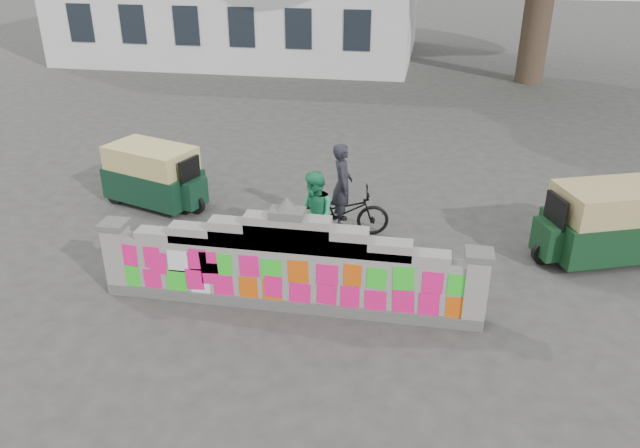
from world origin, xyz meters
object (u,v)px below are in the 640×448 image
object	(u,v)px
cyclist_rider	(342,196)
rickshaw_left	(155,175)
rickshaw_right	(608,222)
cyclist_bike	(342,212)
pedestrian	(315,216)

from	to	relation	value
cyclist_rider	rickshaw_left	world-z (taller)	cyclist_rider
cyclist_rider	rickshaw_right	xyz separation A→B (m)	(5.11, -0.14, -0.09)
cyclist_bike	rickshaw_left	size ratio (longest dim) A/B	0.76
cyclist_bike	cyclist_rider	xyz separation A→B (m)	(0.00, 0.00, 0.35)
pedestrian	cyclist_bike	bearing A→B (deg)	132.59
rickshaw_right	pedestrian	bearing A→B (deg)	-11.36
cyclist_bike	rickshaw_right	size ratio (longest dim) A/B	0.70
rickshaw_left	rickshaw_right	xyz separation A→B (m)	(9.53, -0.95, 0.06)
cyclist_bike	pedestrian	bearing A→B (deg)	149.74
pedestrian	rickshaw_left	bearing A→B (deg)	-141.93
cyclist_bike	rickshaw_left	world-z (taller)	rickshaw_left
cyclist_rider	rickshaw_left	distance (m)	4.50
rickshaw_right	cyclist_rider	bearing A→B (deg)	-22.18
cyclist_rider	pedestrian	bearing A→B (deg)	149.74
pedestrian	rickshaw_right	distance (m)	5.56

